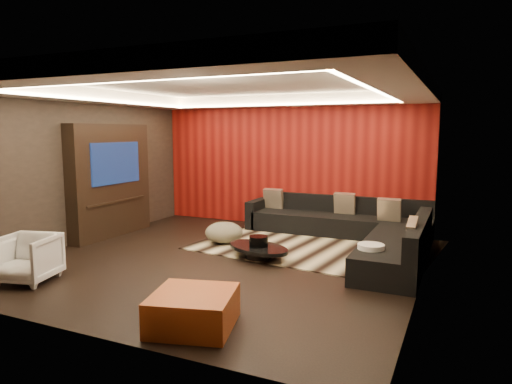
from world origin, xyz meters
The scene contains 26 objects.
floor centered at (0.00, 0.00, -0.01)m, with size 6.00×6.00×0.02m, color black.
ceiling centered at (0.00, 0.00, 2.81)m, with size 6.00×6.00×0.02m, color silver.
wall_back centered at (0.00, 3.01, 1.40)m, with size 6.00×0.02×2.80m, color black.
wall_left centered at (-3.01, 0.00, 1.40)m, with size 0.02×6.00×2.80m, color black.
wall_right centered at (3.01, 0.00, 1.40)m, with size 0.02×6.00×2.80m, color black.
red_feature_wall centered at (0.00, 2.97, 1.40)m, with size 5.98×0.05×2.78m, color #6B0C0A.
soffit_back centered at (0.00, 2.70, 2.69)m, with size 6.00×0.60×0.22m, color silver.
soffit_front centered at (0.00, -2.70, 2.69)m, with size 6.00×0.60×0.22m, color silver.
soffit_left centered at (-2.70, 0.00, 2.69)m, with size 0.60×4.80×0.22m, color silver.
soffit_right centered at (2.70, 0.00, 2.69)m, with size 0.60×4.80×0.22m, color silver.
cove_back centered at (0.00, 2.36, 2.60)m, with size 4.80×0.08×0.04m, color #FFD899.
cove_front centered at (0.00, -2.36, 2.60)m, with size 4.80×0.08×0.04m, color #FFD899.
cove_left centered at (-2.36, 0.00, 2.60)m, with size 0.08×4.80×0.04m, color #FFD899.
cove_right centered at (2.36, 0.00, 2.60)m, with size 0.08×4.80×0.04m, color #FFD899.
tv_surround centered at (-2.85, 0.60, 1.10)m, with size 0.30×2.00×2.20m, color black.
tv_screen centered at (-2.69, 0.60, 1.45)m, with size 0.04×1.30×0.80m, color black.
tv_shelf centered at (-2.69, 0.60, 0.70)m, with size 0.04×1.60×0.04m, color black.
rug centered at (1.10, 1.52, 0.01)m, with size 4.00×3.00×0.02m, color #C3B68E.
coffee_table centered at (0.49, 0.27, 0.12)m, with size 1.16×1.16×0.20m, color black.
drum_stool centered at (0.50, 0.27, 0.20)m, with size 0.31×0.31×0.36m, color black.
striped_pouf centered at (-0.51, 0.95, 0.21)m, with size 0.69×0.69×0.38m, color #C0B995.
white_side_table centered at (2.31, 0.12, 0.24)m, with size 0.38×0.38×0.47m, color silver.
orange_ottoman centered at (0.94, -2.38, 0.19)m, with size 0.84×0.84×0.37m, color maroon.
armchair centered at (-1.93, -2.08, 0.33)m, with size 0.70×0.72×0.66m, color silver.
sectional_sofa centered at (1.73, 1.86, 0.26)m, with size 3.65×3.50×0.75m.
throw_pillows centered at (1.53, 2.02, 0.62)m, with size 3.38×2.81×0.50m.
Camera 1 is at (3.46, -6.29, 2.06)m, focal length 32.00 mm.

